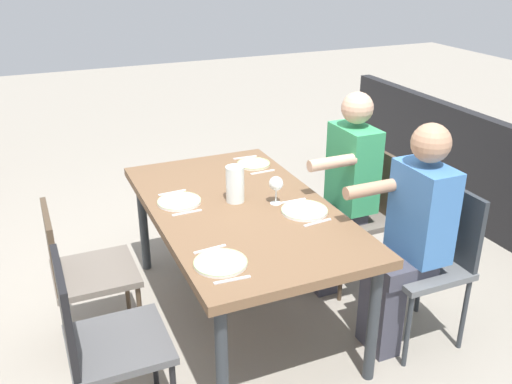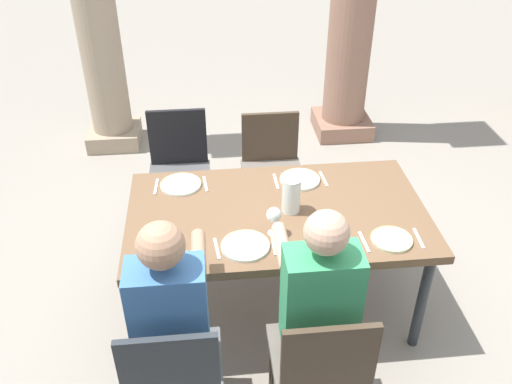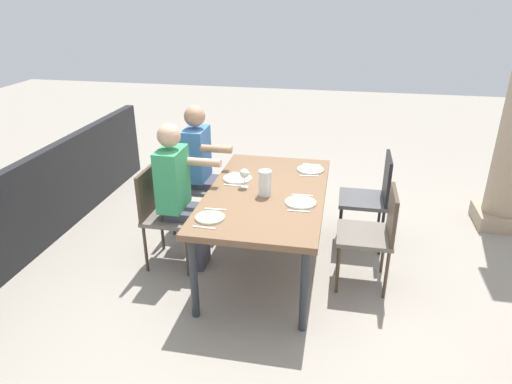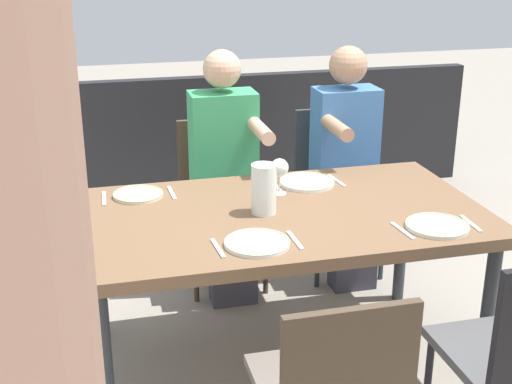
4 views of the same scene
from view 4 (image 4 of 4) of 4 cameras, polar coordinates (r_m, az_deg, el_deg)
name	(u,v)px [view 4 (image 4 of 4)]	position (r m, az deg, el deg)	size (l,w,h in m)	color
ground_plane	(279,360)	(3.29, 1.91, -13.62)	(16.00, 16.00, 0.00)	gray
dining_table	(281,225)	(2.97, 2.06, -2.72)	(1.72, 0.98, 0.74)	brown
chair_west_south	(336,177)	(4.00, 6.56, 1.19)	(0.44, 0.44, 0.91)	#5B5E61
chair_mid_south	(220,189)	(3.82, -2.95, 0.23)	(0.44, 0.44, 0.89)	#6A6158
diner_woman_green	(348,160)	(3.79, 7.53, 2.61)	(0.35, 0.49, 1.30)	#3F3F4C
diner_man_white	(227,170)	(3.61, -2.41, 1.84)	(0.35, 0.49, 1.30)	#3F3F4C
patio_railing	(197,139)	(5.05, -4.82, 4.36)	(4.12, 0.10, 0.90)	black
plate_0	(437,226)	(2.87, 14.63, -2.69)	(0.25, 0.25, 0.02)	white
fork_0	(471,223)	(2.94, 17.19, -2.48)	(0.02, 0.17, 0.01)	silver
spoon_0	(402,231)	(2.80, 11.91, -3.12)	(0.02, 0.17, 0.01)	silver
plate_1	(307,182)	(3.27, 4.17, 0.82)	(0.26, 0.26, 0.02)	white
wine_glass_1	(280,168)	(3.09, 1.94, 1.94)	(0.08, 0.08, 0.17)	white
fork_1	(337,181)	(3.32, 6.63, 0.94)	(0.02, 0.17, 0.01)	silver
spoon_1	(276,186)	(3.23, 1.63, 0.51)	(0.02, 0.17, 0.01)	silver
plate_2	(257,243)	(2.62, 0.08, -4.18)	(0.25, 0.25, 0.02)	white
fork_2	(295,240)	(2.66, 3.22, -3.96)	(0.02, 0.17, 0.01)	silver
spoon_2	(218,248)	(2.60, -3.14, -4.63)	(0.02, 0.17, 0.01)	silver
plate_3	(138,194)	(3.15, -9.64, -0.19)	(0.22, 0.22, 0.02)	silver
fork_3	(172,193)	(3.16, -6.93, -0.06)	(0.02, 0.17, 0.01)	silver
spoon_3	(104,199)	(3.14, -12.36, -0.52)	(0.02, 0.17, 0.01)	silver
water_pitcher	(264,192)	(2.89, 0.64, 0.02)	(0.11, 0.11, 0.21)	white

